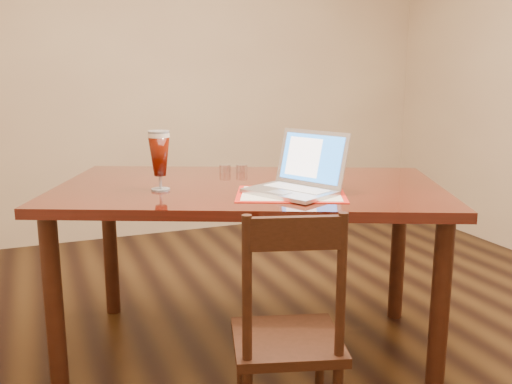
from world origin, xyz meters
name	(u,v)px	position (x,y,z in m)	size (l,w,h in m)	color
ground	(312,370)	(0.00, 0.00, 0.00)	(5.00, 5.00, 0.00)	black
dining_table	(249,205)	(-0.20, 0.29, 0.74)	(2.03, 1.63, 1.10)	#430F09
dining_chair	(288,337)	(-0.33, -0.44, 0.43)	(0.47, 0.46, 0.91)	black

